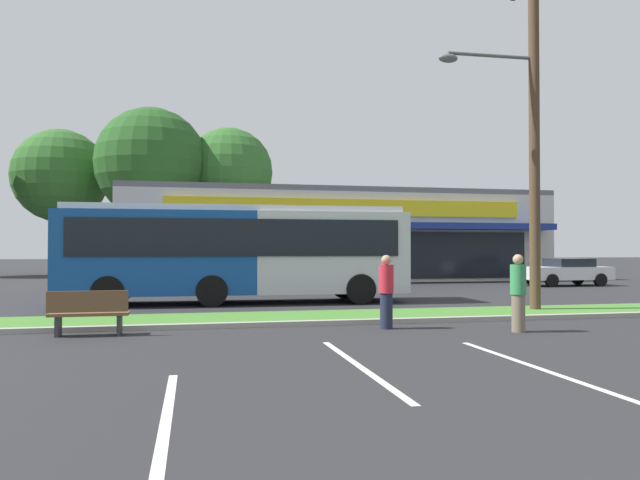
% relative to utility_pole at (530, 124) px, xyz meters
% --- Properties ---
extents(grass_median, '(56.00, 2.20, 0.12)m').
position_rel_utility_pole_xyz_m(grass_median, '(-6.14, -0.17, -5.33)').
color(grass_median, '#427A2D').
rests_on(grass_median, ground_plane).
extents(curb_lip, '(56.00, 0.24, 0.12)m').
position_rel_utility_pole_xyz_m(curb_lip, '(-6.14, -1.39, -5.33)').
color(curb_lip, '#99968C').
rests_on(curb_lip, ground_plane).
extents(parking_stripe_0, '(0.12, 4.80, 0.01)m').
position_rel_utility_pole_xyz_m(parking_stripe_0, '(-9.62, -8.84, -5.39)').
color(parking_stripe_0, silver).
rests_on(parking_stripe_0, ground_plane).
extents(parking_stripe_1, '(0.12, 4.80, 0.01)m').
position_rel_utility_pole_xyz_m(parking_stripe_1, '(-6.83, -6.35, -5.39)').
color(parking_stripe_1, silver).
rests_on(parking_stripe_1, ground_plane).
extents(parking_stripe_2, '(0.12, 4.80, 0.01)m').
position_rel_utility_pole_xyz_m(parking_stripe_2, '(-4.21, -6.95, -5.39)').
color(parking_stripe_2, silver).
rests_on(parking_stripe_2, ground_plane).
extents(storefront_building, '(24.66, 15.11, 5.28)m').
position_rel_utility_pole_xyz_m(storefront_building, '(-1.00, 22.71, -2.75)').
color(storefront_building, beige).
rests_on(storefront_building, ground_plane).
extents(tree_left, '(6.94, 6.94, 10.80)m').
position_rel_utility_pole_xyz_m(tree_left, '(-19.13, 32.14, 1.92)').
color(tree_left, '#473323').
rests_on(tree_left, ground_plane).
extents(tree_mid_left, '(7.82, 7.82, 11.81)m').
position_rel_utility_pole_xyz_m(tree_mid_left, '(-12.29, 28.15, 2.49)').
color(tree_mid_left, '#473323').
rests_on(tree_mid_left, ground_plane).
extents(tree_mid, '(6.49, 6.49, 10.82)m').
position_rel_utility_pole_xyz_m(tree_mid, '(-6.82, 29.12, 2.16)').
color(tree_mid, '#473323').
rests_on(tree_mid, ground_plane).
extents(utility_pole, '(3.03, 2.40, 10.09)m').
position_rel_utility_pole_xyz_m(utility_pole, '(0.00, 0.00, 0.00)').
color(utility_pole, '#4C3826').
rests_on(utility_pole, ground_plane).
extents(city_bus, '(11.47, 2.88, 3.25)m').
position_rel_utility_pole_xyz_m(city_bus, '(-7.90, 4.92, -3.63)').
color(city_bus, '#144793').
rests_on(city_bus, ground_plane).
extents(bus_stop_bench, '(1.60, 0.45, 0.95)m').
position_rel_utility_pole_xyz_m(bus_stop_bench, '(-11.48, -2.08, -4.89)').
color(bus_stop_bench, brown).
rests_on(bus_stop_bench, ground_plane).
extents(car_0, '(4.27, 1.97, 1.36)m').
position_rel_utility_pole_xyz_m(car_0, '(8.83, 11.20, -4.68)').
color(car_0, silver).
rests_on(car_0, ground_plane).
extents(pedestrian_near_bench, '(0.34, 0.34, 1.68)m').
position_rel_utility_pole_xyz_m(pedestrian_near_bench, '(-5.04, -2.28, -4.55)').
color(pedestrian_near_bench, '#1E2338').
rests_on(pedestrian_near_bench, ground_plane).
extents(pedestrian_by_pole, '(0.34, 0.34, 1.70)m').
position_rel_utility_pole_xyz_m(pedestrian_by_pole, '(-2.38, -3.39, -4.54)').
color(pedestrian_by_pole, '#726651').
rests_on(pedestrian_by_pole, ground_plane).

